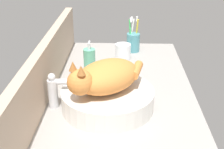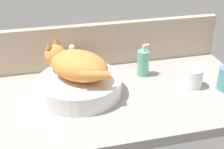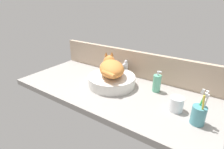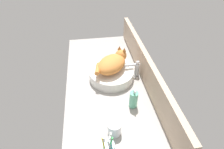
{
  "view_description": "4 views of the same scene",
  "coord_description": "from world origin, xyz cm",
  "px_view_note": "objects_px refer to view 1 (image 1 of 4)",
  "views": [
    {
      "loc": [
        -102.19,
        -1.2,
        59.68
      ],
      "look_at": [
        1.99,
        2.43,
        11.15
      ],
      "focal_mm": 50.0,
      "sensor_mm": 36.0,
      "label": 1
    },
    {
      "loc": [
        -16.51,
        -105.12,
        66.89
      ],
      "look_at": [
        8.48,
        -3.66,
        11.22
      ],
      "focal_mm": 50.0,
      "sensor_mm": 36.0,
      "label": 2
    },
    {
      "loc": [
        61.39,
        -89.73,
        57.6
      ],
      "look_at": [
        1.74,
        -2.74,
        11.88
      ],
      "focal_mm": 28.0,
      "sensor_mm": 36.0,
      "label": 3
    },
    {
      "loc": [
        98.72,
        -11.31,
        88.12
      ],
      "look_at": [
        7.28,
        2.71,
        11.65
      ],
      "focal_mm": 28.0,
      "sensor_mm": 36.0,
      "label": 4
    }
  ],
  "objects_px": {
    "water_glass": "(123,53)",
    "cat": "(105,77)",
    "sink_basin": "(108,99)",
    "toothbrush_cup": "(133,42)",
    "soap_dispenser": "(90,61)",
    "faucet": "(56,89)"
  },
  "relations": [
    {
      "from": "cat",
      "to": "toothbrush_cup",
      "type": "bearing_deg",
      "value": -10.98
    },
    {
      "from": "cat",
      "to": "toothbrush_cup",
      "type": "xyz_separation_m",
      "value": [
        0.6,
        -0.12,
        -0.08
      ]
    },
    {
      "from": "sink_basin",
      "to": "faucet",
      "type": "bearing_deg",
      "value": 90.46
    },
    {
      "from": "sink_basin",
      "to": "water_glass",
      "type": "bearing_deg",
      "value": -6.55
    },
    {
      "from": "cat",
      "to": "water_glass",
      "type": "xyz_separation_m",
      "value": [
        0.48,
        -0.06,
        -0.09
      ]
    },
    {
      "from": "faucet",
      "to": "soap_dispenser",
      "type": "height_order",
      "value": "soap_dispenser"
    },
    {
      "from": "cat",
      "to": "soap_dispenser",
      "type": "distance_m",
      "value": 0.33
    },
    {
      "from": "water_glass",
      "to": "cat",
      "type": "bearing_deg",
      "value": 172.49
    },
    {
      "from": "faucet",
      "to": "toothbrush_cup",
      "type": "distance_m",
      "value": 0.67
    },
    {
      "from": "sink_basin",
      "to": "soap_dispenser",
      "type": "xyz_separation_m",
      "value": [
        0.3,
        0.1,
        0.02
      ]
    },
    {
      "from": "cat",
      "to": "water_glass",
      "type": "height_order",
      "value": "cat"
    },
    {
      "from": "sink_basin",
      "to": "soap_dispenser",
      "type": "bearing_deg",
      "value": 17.73
    },
    {
      "from": "cat",
      "to": "water_glass",
      "type": "bearing_deg",
      "value": -7.51
    },
    {
      "from": "toothbrush_cup",
      "to": "soap_dispenser",
      "type": "bearing_deg",
      "value": 145.33
    },
    {
      "from": "sink_basin",
      "to": "cat",
      "type": "xyz_separation_m",
      "value": [
        -0.01,
        0.01,
        0.09
      ]
    },
    {
      "from": "cat",
      "to": "toothbrush_cup",
      "type": "relative_size",
      "value": 1.59
    },
    {
      "from": "faucet",
      "to": "soap_dispenser",
      "type": "xyz_separation_m",
      "value": [
        0.3,
        -0.09,
        -0.01
      ]
    },
    {
      "from": "toothbrush_cup",
      "to": "water_glass",
      "type": "distance_m",
      "value": 0.13
    },
    {
      "from": "faucet",
      "to": "soap_dispenser",
      "type": "relative_size",
      "value": 0.91
    },
    {
      "from": "sink_basin",
      "to": "toothbrush_cup",
      "type": "bearing_deg",
      "value": -10.29
    },
    {
      "from": "toothbrush_cup",
      "to": "water_glass",
      "type": "bearing_deg",
      "value": 156.17
    },
    {
      "from": "faucet",
      "to": "toothbrush_cup",
      "type": "xyz_separation_m",
      "value": [
        0.6,
        -0.3,
        -0.02
      ]
    }
  ]
}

